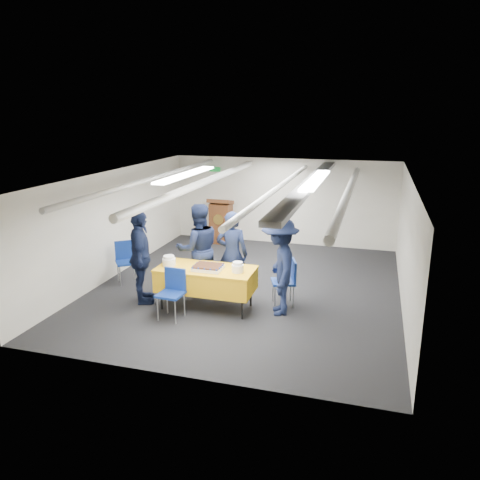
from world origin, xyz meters
name	(u,v)px	position (x,y,z in m)	size (l,w,h in m)	color
ground	(248,287)	(0.00, 0.00, 0.00)	(7.00, 7.00, 0.00)	black
room_shell	(258,197)	(0.09, 0.41, 1.81)	(6.00, 7.00, 2.30)	silver
serving_table	(206,279)	(-0.46, -1.22, 0.56)	(1.77, 0.83, 0.77)	black
sheet_cake	(208,267)	(-0.39, -1.29, 0.81)	(0.52, 0.40, 0.09)	white
plate_stack_left	(169,261)	(-1.16, -1.27, 0.86)	(0.24, 0.24, 0.18)	white
plate_stack_right	(238,267)	(0.15, -1.27, 0.86)	(0.21, 0.21, 0.18)	white
podium	(221,221)	(-1.60, 3.05, 0.61)	(0.62, 0.53, 1.25)	brown
chair_near	(173,288)	(-0.88, -1.75, 0.53)	(0.45, 0.45, 0.87)	gray
chair_right	(288,278)	(0.94, -0.66, 0.53)	(0.53, 0.53, 0.87)	gray
chair_left	(126,257)	(-2.56, -0.39, 0.53)	(0.59, 0.59, 0.87)	gray
sailor_a	(232,254)	(-0.18, -0.51, 0.84)	(0.62, 0.40, 1.69)	black
sailor_b	(198,249)	(-0.86, -0.55, 0.90)	(0.87, 0.68, 1.80)	black
sailor_c	(141,257)	(-1.71, -1.31, 0.88)	(1.04, 0.43, 1.77)	black
sailor_d	(280,266)	(0.86, -1.07, 0.88)	(1.14, 0.65, 1.76)	black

